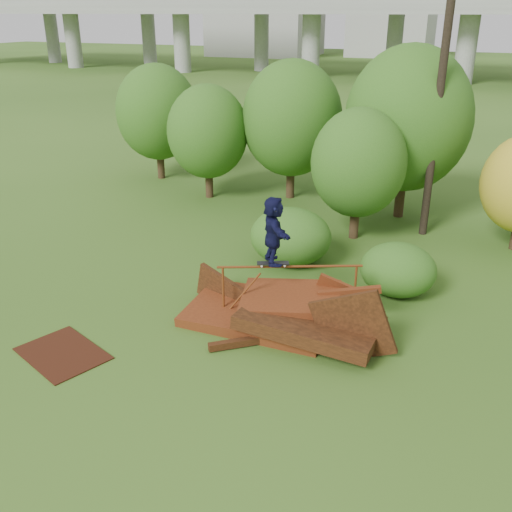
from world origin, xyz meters
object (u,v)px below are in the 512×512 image
at_px(flat_plate, 63,353).
at_px(utility_pole, 442,73).
at_px(skater, 273,230).
at_px(scrap_pile, 284,314).

xyz_separation_m(flat_plate, utility_pole, (6.81, 11.63, 5.66)).
bearing_deg(flat_plate, skater, 42.56).
bearing_deg(skater, flat_plate, 98.88).
height_order(scrap_pile, utility_pole, utility_pole).
xyz_separation_m(scrap_pile, skater, (-0.47, 0.37, 2.12)).
distance_m(skater, utility_pole, 9.05).
height_order(skater, flat_plate, skater).
xyz_separation_m(skater, utility_pole, (2.84, 7.98, 3.19)).
relative_size(scrap_pile, flat_plate, 2.81).
height_order(scrap_pile, skater, skater).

